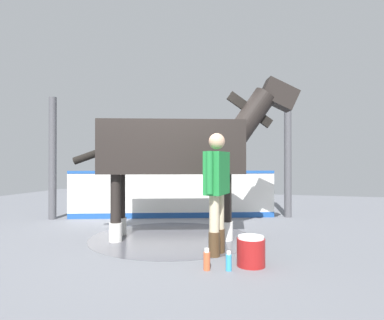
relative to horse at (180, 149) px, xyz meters
name	(u,v)px	position (x,y,z in m)	size (l,w,h in m)	color
ground_plane	(161,240)	(-0.25, -0.21, -1.45)	(16.00, 16.00, 0.02)	slate
wet_patch	(172,237)	(-0.13, -0.04, -1.44)	(2.65, 2.65, 0.00)	#4C4C54
barrier_wall	(172,196)	(-0.74, 1.74, -0.96)	(4.30, 1.55, 1.04)	white
roof_post_near	(288,158)	(1.70, 2.58, -0.13)	(0.16, 0.16, 2.63)	#4C4C51
roof_post_far	(53,158)	(-3.18, 0.90, -0.13)	(0.16, 0.16, 2.63)	#4C4C51
horse	(180,149)	(0.00, 0.00, 0.00)	(3.55, 1.59, 2.63)	black
handler	(217,185)	(0.78, -0.82, -0.52)	(0.28, 0.65, 1.62)	#47331E
wash_bucket	(251,251)	(1.27, -1.19, -1.27)	(0.33, 0.33, 0.35)	maroon
bottle_shampoo	(229,262)	(1.05, -1.43, -1.34)	(0.07, 0.07, 0.22)	#3399CC
bottle_spray	(207,260)	(0.80, -1.48, -1.33)	(0.08, 0.08, 0.25)	#CC5933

